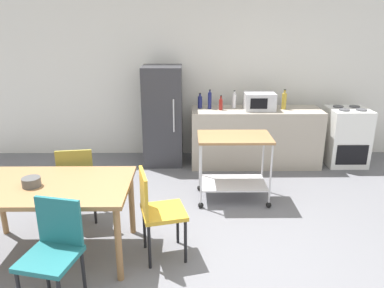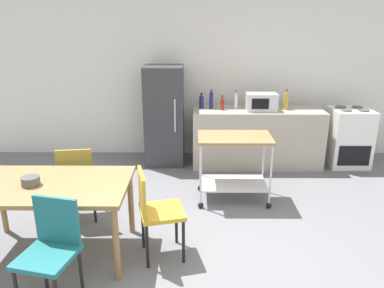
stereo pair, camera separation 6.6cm
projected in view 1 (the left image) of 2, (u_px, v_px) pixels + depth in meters
The scene contains 17 objects.
ground_plane at pixel (204, 263), 3.54m from camera, with size 12.00×12.00×0.00m, color slate.
back_wall at pixel (197, 69), 6.12m from camera, with size 8.40×0.12×2.90m, color silver.
kitchen_counter at pixel (255, 137), 5.87m from camera, with size 2.00×0.64×0.90m, color #A89E8E.
dining_table at pixel (50, 192), 3.47m from camera, with size 1.50×0.90×0.75m.
chair_teal at pixel (54, 248), 2.88m from camera, with size 0.48×0.48×0.89m.
chair_olive at pixel (78, 178), 4.15m from camera, with size 0.45×0.45×0.89m.
chair_mustard at pixel (157, 208), 3.49m from camera, with size 0.49×0.49×0.89m.
stove_oven at pixel (346, 136), 5.90m from camera, with size 0.60×0.61×0.92m.
refrigerator at pixel (163, 116), 5.85m from camera, with size 0.60×0.63×1.55m.
kitchen_cart at pixel (234, 157), 4.65m from camera, with size 0.91×0.57×0.85m.
bottle_olive_oil at pixel (200, 102), 5.77m from camera, with size 0.07×0.07×0.24m.
bottle_soy_sauce at pixel (210, 100), 5.72m from camera, with size 0.06×0.06×0.30m.
bottle_sesame_oil at pixel (221, 104), 5.66m from camera, with size 0.06×0.06×0.22m.
bottle_hot_sauce at pixel (234, 101), 5.78m from camera, with size 0.06×0.06×0.28m.
microwave at pixel (259, 101), 5.66m from camera, with size 0.46×0.35×0.26m.
bottle_sparkling_water at pixel (284, 101), 5.70m from camera, with size 0.07×0.07×0.31m.
fruit_bowl at pixel (31, 182), 3.39m from camera, with size 0.17×0.17×0.08m, color #4C4C4C.
Camera 1 is at (-0.15, -3.00, 2.19)m, focal length 34.80 mm.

